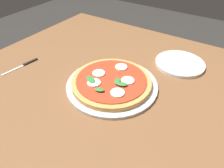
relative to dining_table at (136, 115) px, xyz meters
The scene contains 5 objects.
dining_table is the anchor object (origin of this frame).
serving_tray 0.15m from the dining_table, ahead, with size 0.34×0.34×0.01m, color silver.
pizza 0.16m from the dining_table, ahead, with size 0.30×0.30×0.03m.
plate_white 0.31m from the dining_table, 99.17° to the right, with size 0.21×0.21×0.01m, color white.
knife 0.53m from the dining_table, ahead, with size 0.03×0.17×0.01m.
Camera 1 is at (-0.21, 0.48, 1.19)m, focal length 32.52 mm.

